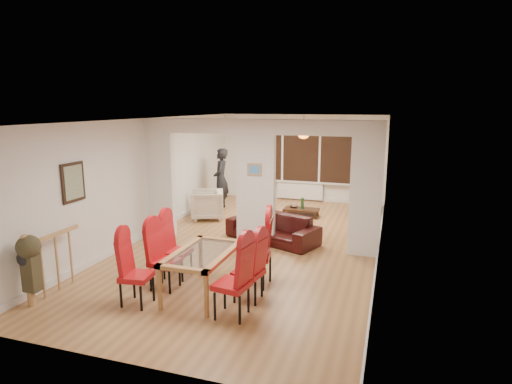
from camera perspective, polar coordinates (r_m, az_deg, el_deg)
The scene contains 24 objects.
floor at distance 9.09m, azimuth -0.02°, elevation -6.92°, with size 5.00×9.00×0.01m, color #A47342.
room_walls at distance 8.77m, azimuth -0.02°, elevation 1.16°, with size 5.00×9.00×2.60m, color silver, non-canonical shape.
divider_wall at distance 8.77m, azimuth -0.02°, elevation 1.16°, with size 5.00×0.18×2.60m, color white.
bay_window_blinds at distance 12.99m, azimuth 6.02°, elevation 5.39°, with size 3.00×0.08×1.80m, color black.
radiator at distance 13.14m, azimuth 5.88°, elevation 0.17°, with size 1.40×0.08×0.50m, color white.
pendant_light at distance 11.77m, azimuth 6.37°, elevation 7.92°, with size 0.36×0.36×0.36m, color orange.
stair_newel at distance 7.38m, azimuth -25.31°, elevation -8.02°, with size 0.40×1.20×1.10m, color tan, non-canonical shape.
wall_poster at distance 7.84m, azimuth -23.20°, elevation 1.20°, with size 0.04×0.52×0.67m, color gray.
pillar_photo at distance 8.63m, azimuth -0.22°, elevation 3.01°, with size 0.30×0.03×0.25m, color #4C8CD8.
dining_table at distance 6.76m, azimuth -7.05°, elevation -10.62°, with size 0.82×1.46×0.69m, color #9F6C3B, non-canonical shape.
dining_chair_la at distance 6.54m, azimuth -15.68°, elevation -10.11°, with size 0.41×0.41×1.03m, color #A81115, non-canonical shape.
dining_chair_lb at distance 6.97m, azimuth -12.10°, elevation -8.56°, with size 0.41×0.41×1.03m, color #A81115, non-canonical shape.
dining_chair_lc at distance 7.38m, azimuth -10.46°, elevation -7.29°, with size 0.42×0.42×1.04m, color #A81115, non-canonical shape.
dining_chair_ra at distance 5.96m, azimuth -3.27°, elevation -11.51°, with size 0.44×0.44×1.10m, color #A81115, non-canonical shape.
dining_chair_rb at distance 6.45m, azimuth -1.04°, elevation -10.07°, with size 0.40×0.40×1.01m, color #A81115, non-canonical shape.
dining_chair_rc at distance 6.94m, azimuth -0.08°, elevation -7.76°, with size 0.47×0.47×1.17m, color #A81115, non-canonical shape.
sofa at distance 9.20m, azimuth 2.19°, elevation -4.78°, with size 2.02×0.79×0.59m, color black.
armchair at distance 11.03m, azimuth -6.54°, elevation -1.67°, with size 0.82×0.79×0.74m, color beige.
person at distance 11.94m, azimuth -4.69°, elevation 1.74°, with size 0.41×0.62×1.71m, color black.
television at distance 11.77m, azimuth 14.26°, elevation -1.46°, with size 0.14×1.05×0.61m, color black.
coffee_table at distance 11.30m, azimuth 6.05°, elevation -2.73°, with size 0.90×0.45×0.21m, color black, non-canonical shape.
bottle at distance 11.22m, azimuth 6.20°, elevation -1.49°, with size 0.08×0.08×0.31m, color #143F19.
bowl at distance 11.37m, azimuth 5.08°, elevation -1.95°, with size 0.22×0.22×0.05m, color black.
shoes at distance 8.84m, azimuth 0.54°, elevation -7.11°, with size 0.26×0.28×0.11m, color black, non-canonical shape.
Camera 1 is at (2.64, -8.21, 2.88)m, focal length 30.00 mm.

